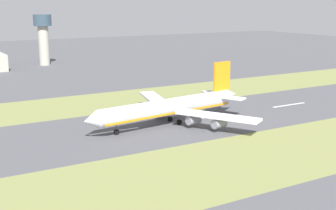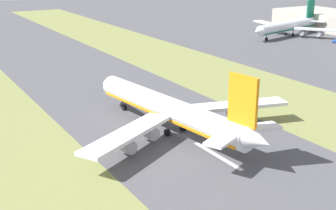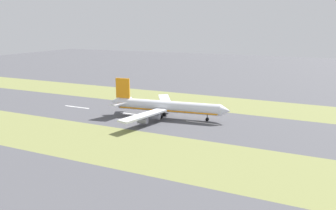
% 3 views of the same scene
% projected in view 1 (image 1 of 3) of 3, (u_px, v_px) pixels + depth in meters
% --- Properties ---
extents(ground_plane, '(800.00, 800.00, 0.00)m').
position_uv_depth(ground_plane, '(180.00, 121.00, 169.33)').
color(ground_plane, '#4C4C51').
extents(grass_median_west, '(40.00, 600.00, 0.01)m').
position_uv_depth(grass_median_west, '(264.00, 156.00, 131.52)').
color(grass_median_west, olive).
rests_on(grass_median_west, ground).
extents(grass_median_east, '(40.00, 600.00, 0.01)m').
position_uv_depth(grass_median_east, '(126.00, 100.00, 207.14)').
color(grass_median_east, olive).
rests_on(grass_median_east, ground).
extents(centreline_dash_near, '(1.20, 18.00, 0.01)m').
position_uv_depth(centreline_dash_near, '(289.00, 105.00, 196.29)').
color(centreline_dash_near, silver).
rests_on(centreline_dash_near, ground).
extents(centreline_dash_mid, '(1.20, 18.00, 0.01)m').
position_uv_depth(centreline_dash_mid, '(212.00, 117.00, 176.39)').
color(centreline_dash_mid, silver).
rests_on(centreline_dash_mid, ground).
extents(centreline_dash_far, '(1.20, 18.00, 0.01)m').
position_uv_depth(centreline_dash_far, '(114.00, 131.00, 156.49)').
color(centreline_dash_far, silver).
rests_on(centreline_dash_far, ground).
extents(airplane_main_jet, '(63.61, 67.15, 20.20)m').
position_uv_depth(airplane_main_jet, '(172.00, 107.00, 165.08)').
color(airplane_main_jet, silver).
rests_on(airplane_main_jet, ground).
extents(control_tower, '(12.00, 12.00, 34.16)m').
position_uv_depth(control_tower, '(43.00, 34.00, 315.61)').
color(control_tower, '#B2AD9E').
rests_on(control_tower, ground).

